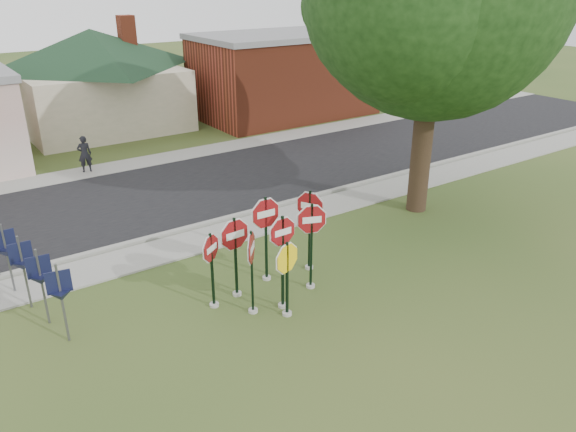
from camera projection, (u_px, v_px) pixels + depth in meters
ground at (307, 321)px, 13.73m from camera, size 120.00×120.00×0.00m
sidewalk_near at (204, 240)px, 17.88m from camera, size 60.00×1.60×0.06m
road at (150, 198)px, 21.28m from camera, size 60.00×7.00×0.04m
sidewalk_far at (112, 168)px, 24.52m from camera, size 60.00×1.60×0.06m
curb at (190, 228)px, 18.61m from camera, size 60.00×0.20×0.14m
stop_sign_center at (283, 250)px, 13.68m from camera, size 1.03×0.24×2.63m
stop_sign_yellow at (287, 270)px, 13.49m from camera, size 1.04×0.30×2.12m
stop_sign_left at (252, 261)px, 13.53m from camera, size 0.74×0.85×2.35m
stop_sign_right at (311, 234)px, 14.59m from camera, size 1.03×0.42×2.55m
stop_sign_back_right at (266, 226)px, 14.98m from camera, size 1.18×0.24×2.58m
stop_sign_back_left at (235, 246)px, 14.28m from camera, size 1.16×0.24×2.35m
stop_sign_far_right at (310, 219)px, 15.57m from camera, size 0.56×1.00×2.51m
stop_sign_far_left at (212, 262)px, 13.85m from camera, size 0.84×0.54×2.14m
route_sign_row at (23, 265)px, 13.83m from camera, size 1.43×4.63×2.00m
building_house at (93, 59)px, 29.95m from camera, size 11.60×11.60×6.20m
building_brick at (284, 74)px, 33.02m from camera, size 10.20×6.20×4.75m
bg_tree_right at (337, 6)px, 42.66m from camera, size 5.60×5.60×8.40m
pedestrian at (85, 154)px, 23.66m from camera, size 0.62×0.46×1.57m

